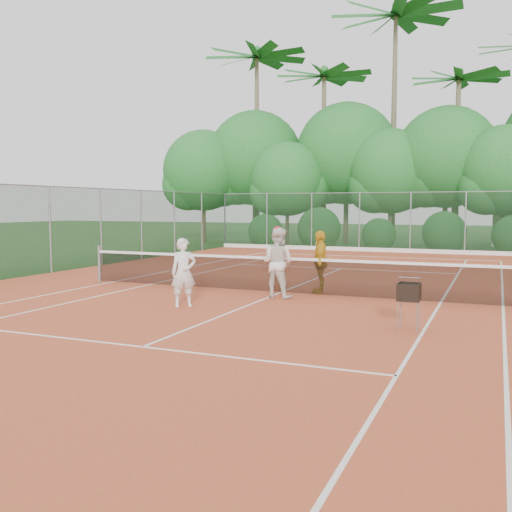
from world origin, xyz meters
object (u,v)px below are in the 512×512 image
at_px(player_white, 184,272).
at_px(ball_hopper, 409,293).
at_px(player_center_grp, 278,262).
at_px(player_yellow, 320,262).

xyz_separation_m(player_white, ball_hopper, (5.15, -0.59, -0.08)).
bearing_deg(player_center_grp, ball_hopper, -36.24).
height_order(player_center_grp, ball_hopper, player_center_grp).
distance_m(player_white, player_center_grp, 2.57).
bearing_deg(player_yellow, player_center_grp, -48.94).
bearing_deg(player_center_grp, player_yellow, 55.30).
bearing_deg(player_yellow, player_white, -50.11).
distance_m(player_white, player_yellow, 3.94).
relative_size(player_white, player_center_grp, 0.87).
height_order(player_yellow, ball_hopper, player_yellow).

